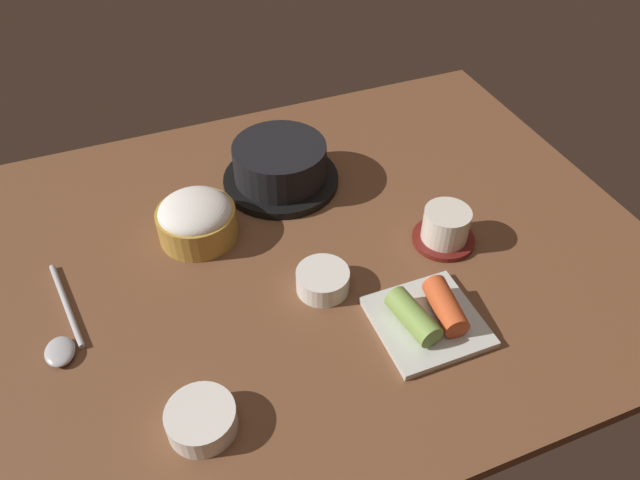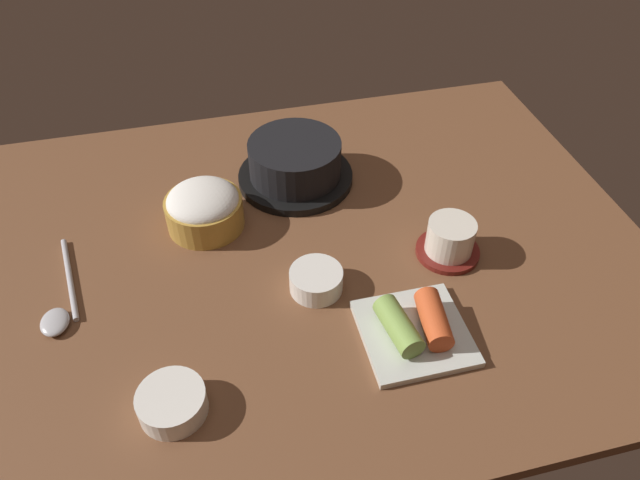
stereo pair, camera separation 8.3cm
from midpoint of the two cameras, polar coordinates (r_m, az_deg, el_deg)
name	(u,v)px [view 2 (the right image)]	position (r cm, az deg, el deg)	size (l,w,h in cm)	color
dining_table	(303,253)	(86.76, 1.14, -1.37)	(100.00, 76.00, 2.00)	brown
stone_pot	(295,163)	(95.88, 0.08, 7.33)	(18.65, 18.65, 7.26)	black
rice_bowl	(204,208)	(88.47, -8.45, 2.98)	(11.49, 11.49, 6.73)	#B78C38
tea_cup_with_saucer	(450,239)	(86.37, 15.05, -0.08)	(9.09, 9.09, 5.66)	maroon
banchan_cup_center	(319,279)	(79.60, 2.92, -3.92)	(7.20, 7.20, 3.13)	white
kimchi_plate	(415,328)	(76.13, 12.24, -8.40)	(13.11, 13.11, 4.23)	silver
side_bowl_near	(172,402)	(69.56, -10.62, -15.23)	(7.80, 7.80, 3.03)	white
spoon	(60,307)	(83.22, -21.09, -6.17)	(4.74, 18.04, 1.35)	#B7B7BC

